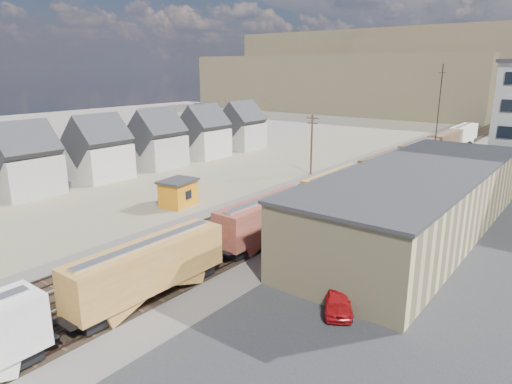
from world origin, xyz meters
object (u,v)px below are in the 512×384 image
Objects in this scene: utility_pole_north at (312,143)px; maintenance_shed at (178,193)px; parked_car_red at (338,300)px; freight_train at (364,176)px.

maintenance_shed is at bearing -99.65° from utility_pole_north.
freight_train is at bearing 80.96° from parked_car_red.
utility_pole_north reaches higher than parked_car_red.
utility_pole_north is at bearing 80.35° from maintenance_shed.
freight_train is 25.64m from maintenance_shed.
parked_car_red is (12.16, -30.59, -1.94)m from freight_train.
freight_train is 32.98m from parked_car_red.
utility_pole_north reaches higher than freight_train.
freight_train is 14.05m from utility_pole_north.
maintenance_shed is 1.05× the size of parked_car_red.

